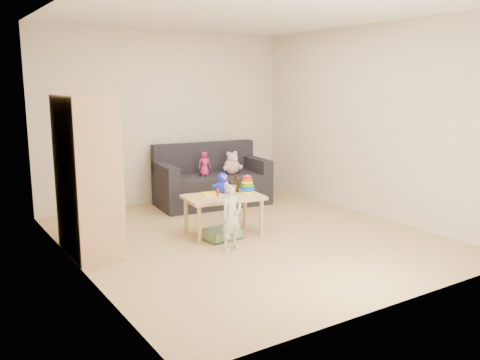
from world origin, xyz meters
TOP-DOWN VIEW (x-y plane):
  - room at (0.00, 0.00)m, footprint 4.50×4.50m
  - wardrobe at (-1.75, 0.46)m, footprint 0.47×0.95m
  - sofa at (0.46, 1.66)m, footprint 1.73×1.00m
  - play_table at (-0.19, 0.24)m, footprint 0.99×0.70m
  - storage_bin at (-0.31, 0.09)m, footprint 0.44×0.34m
  - toddler at (-0.41, -0.30)m, footprint 0.31×0.23m
  - pink_bear at (0.73, 1.54)m, footprint 0.30×0.28m
  - doll at (0.31, 1.63)m, footprint 0.20×0.16m
  - ring_stacker at (0.16, 0.26)m, footprint 0.19×0.19m
  - brown_bottle at (0.05, 0.35)m, footprint 0.08×0.08m
  - blue_plush at (-0.12, 0.39)m, footprint 0.22×0.18m
  - wooden_figure at (-0.27, 0.24)m, footprint 0.05×0.04m
  - yellow_book at (-0.28, 0.39)m, footprint 0.23×0.23m

SIDE VIEW (x-z plane):
  - storage_bin at x=-0.31m, z-range 0.00..0.12m
  - sofa at x=0.46m, z-range 0.00..0.46m
  - play_table at x=-0.19m, z-range 0.00..0.48m
  - toddler at x=-0.41m, z-range 0.00..0.75m
  - yellow_book at x=-0.28m, z-range 0.48..0.50m
  - wooden_figure at x=-0.27m, z-range 0.48..0.59m
  - ring_stacker at x=0.16m, z-range 0.46..0.68m
  - brown_bottle at x=0.05m, z-range 0.47..0.69m
  - pink_bear at x=0.73m, z-range 0.46..0.75m
  - blue_plush at x=-0.12m, z-range 0.48..0.74m
  - doll at x=0.31m, z-range 0.46..0.82m
  - wardrobe at x=-1.75m, z-range 0.00..1.70m
  - room at x=0.00m, z-range -0.95..3.55m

